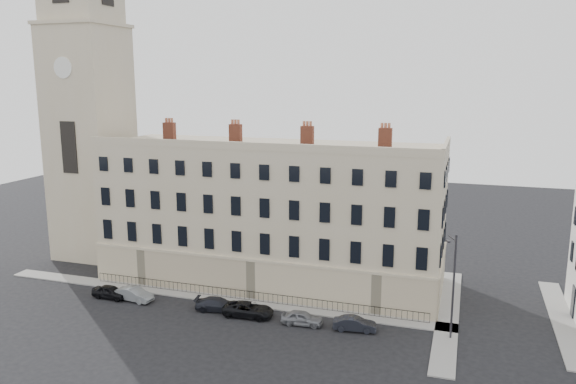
% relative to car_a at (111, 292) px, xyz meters
% --- Properties ---
extents(ground, '(160.00, 160.00, 0.00)m').
position_rel_car_a_xyz_m(ground, '(19.59, -1.80, -0.66)').
color(ground, black).
rests_on(ground, ground).
extents(terrace, '(36.22, 12.22, 17.00)m').
position_rel_car_a_xyz_m(terrace, '(13.63, 10.17, 6.84)').
color(terrace, '#C4B492').
rests_on(terrace, ground).
extents(church_tower, '(8.00, 8.13, 44.00)m').
position_rel_car_a_xyz_m(church_tower, '(-10.41, 12.20, 18.00)').
color(church_tower, '#C4B492').
rests_on(church_tower, ground).
extents(pavement_terrace, '(48.00, 2.00, 0.12)m').
position_rel_car_a_xyz_m(pavement_terrace, '(9.59, 3.20, -0.60)').
color(pavement_terrace, gray).
rests_on(pavement_terrace, ground).
extents(pavement_east_return, '(2.00, 24.00, 0.12)m').
position_rel_car_a_xyz_m(pavement_east_return, '(32.59, 6.20, -0.60)').
color(pavement_east_return, gray).
rests_on(pavement_east_return, ground).
extents(pavement_adjacent, '(2.00, 20.00, 0.12)m').
position_rel_car_a_xyz_m(pavement_adjacent, '(42.59, 8.20, -0.60)').
color(pavement_adjacent, gray).
rests_on(pavement_adjacent, ground).
extents(railings, '(35.00, 0.04, 0.96)m').
position_rel_car_a_xyz_m(railings, '(13.59, 3.60, -0.11)').
color(railings, black).
rests_on(railings, ground).
extents(car_a, '(3.92, 1.70, 1.32)m').
position_rel_car_a_xyz_m(car_a, '(0.00, 0.00, 0.00)').
color(car_a, black).
rests_on(car_a, ground).
extents(car_b, '(4.23, 1.89, 1.35)m').
position_rel_car_a_xyz_m(car_b, '(2.59, 0.17, 0.02)').
color(car_b, gray).
rests_on(car_b, ground).
extents(car_c, '(4.59, 2.48, 1.26)m').
position_rel_car_a_xyz_m(car_c, '(11.64, 0.49, -0.03)').
color(car_c, black).
rests_on(car_c, ground).
extents(car_d, '(4.86, 2.41, 1.32)m').
position_rel_car_a_xyz_m(car_d, '(14.89, 0.18, 0.00)').
color(car_d, black).
rests_on(car_d, ground).
extents(car_e, '(3.88, 1.78, 1.29)m').
position_rel_car_a_xyz_m(car_e, '(20.18, -0.04, -0.01)').
color(car_e, slate).
rests_on(car_e, ground).
extents(car_f, '(3.93, 1.80, 1.25)m').
position_rel_car_a_xyz_m(car_f, '(24.92, 0.22, -0.03)').
color(car_f, black).
rests_on(car_f, ground).
extents(streetlamp, '(0.90, 1.88, 9.17)m').
position_rel_car_a_xyz_m(streetlamp, '(32.94, 1.03, 4.42)').
color(streetlamp, '#353439').
rests_on(streetlamp, ground).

